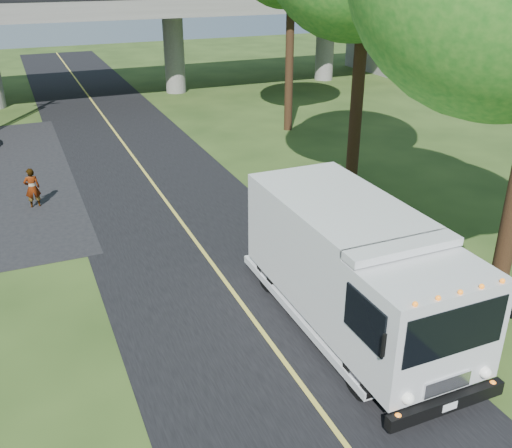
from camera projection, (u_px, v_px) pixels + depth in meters
ground at (321, 413)px, 11.95m from camera, size 120.00×120.00×0.00m
road at (184, 226)px, 20.28m from camera, size 7.00×90.00×0.02m
lane_line at (184, 226)px, 20.28m from camera, size 0.12×90.00×0.01m
overpass at (82, 29)px, 36.70m from camera, size 54.00×10.00×7.30m
step_van at (353, 266)px, 14.10m from camera, size 2.85×7.62×3.20m
pedestrian at (32, 188)px, 21.56m from camera, size 0.59×0.40×1.56m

